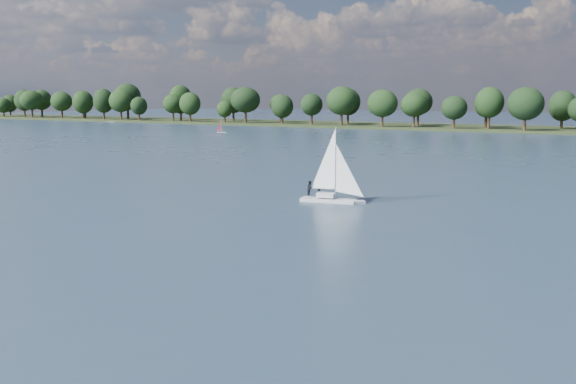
% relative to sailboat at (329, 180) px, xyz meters
% --- Properties ---
extents(ground, '(700.00, 700.00, 0.00)m').
position_rel_sailboat_xyz_m(ground, '(10.05, 49.23, -2.36)').
color(ground, '#233342').
rests_on(ground, ground).
extents(sailboat, '(6.64, 2.94, 8.45)m').
position_rel_sailboat_xyz_m(sailboat, '(0.00, 0.00, 0.00)').
color(sailboat, silver).
rests_on(sailboat, ground).
extents(dinghy_pink, '(2.76, 2.57, 4.34)m').
position_rel_sailboat_xyz_m(dinghy_pink, '(-85.86, 99.76, -1.34)').
color(dinghy_pink, white).
rests_on(dinghy_pink, ground).
extents(pontoon, '(4.12, 2.24, 0.50)m').
position_rel_sailboat_xyz_m(pontoon, '(-172.63, 140.72, -2.36)').
color(pontoon, '#545659').
rests_on(pontoon, ground).
extents(treeline, '(562.50, 73.71, 18.54)m').
position_rel_sailboat_xyz_m(treeline, '(-5.30, 156.63, 5.62)').
color(treeline, black).
rests_on(treeline, ground).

